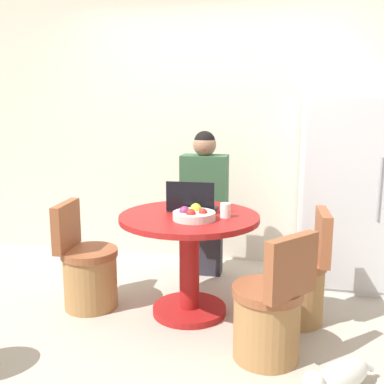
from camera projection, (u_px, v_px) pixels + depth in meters
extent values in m
plane|color=#B2A899|center=(177.00, 325.00, 3.21)|extent=(12.00, 12.00, 0.00)
cube|color=beige|center=(211.00, 131.00, 4.41)|extent=(7.00, 0.06, 2.60)
cube|color=silver|center=(344.00, 190.00, 3.89)|extent=(0.74, 0.68, 1.65)
cube|color=silver|center=(349.00, 198.00, 3.55)|extent=(0.71, 0.01, 1.55)
cylinder|color=gray|center=(380.00, 189.00, 3.48)|extent=(0.02, 0.02, 0.49)
cylinder|color=maroon|center=(189.00, 309.00, 3.40)|extent=(0.56, 0.56, 0.05)
cylinder|color=maroon|center=(189.00, 264.00, 3.33)|extent=(0.15, 0.15, 0.67)
cylinder|color=maroon|center=(189.00, 217.00, 3.26)|extent=(1.02, 1.02, 0.04)
cylinder|color=#9E7042|center=(266.00, 327.00, 2.77)|extent=(0.41, 0.41, 0.41)
cylinder|color=brown|center=(267.00, 291.00, 2.72)|extent=(0.43, 0.43, 0.06)
cube|color=brown|center=(291.00, 267.00, 2.55)|extent=(0.31, 0.34, 0.36)
cylinder|color=#9E7042|center=(91.00, 281.00, 3.48)|extent=(0.41, 0.41, 0.41)
cylinder|color=brown|center=(89.00, 253.00, 3.43)|extent=(0.43, 0.43, 0.06)
cube|color=brown|center=(66.00, 226.00, 3.42)|extent=(0.09, 0.39, 0.36)
cylinder|color=#9E7042|center=(295.00, 293.00, 3.25)|extent=(0.41, 0.41, 0.41)
cylinder|color=brown|center=(296.00, 263.00, 3.21)|extent=(0.43, 0.43, 0.06)
cube|color=brown|center=(323.00, 236.00, 3.14)|extent=(0.09, 0.39, 0.36)
cube|color=#2D2D38|center=(207.00, 249.00, 4.16)|extent=(0.28, 0.16, 0.46)
cube|color=#2D2D38|center=(206.00, 219.00, 4.05)|extent=(0.32, 0.36, 0.14)
cube|color=#2D5638|center=(204.00, 185.00, 3.91)|extent=(0.40, 0.22, 0.52)
sphere|color=#936B51|center=(205.00, 145.00, 3.84)|extent=(0.20, 0.20, 0.20)
sphere|color=black|center=(205.00, 142.00, 3.84)|extent=(0.18, 0.18, 0.18)
cube|color=#232328|center=(193.00, 209.00, 3.41)|extent=(0.36, 0.22, 0.02)
cube|color=black|center=(190.00, 197.00, 3.28)|extent=(0.36, 0.01, 0.22)
cylinder|color=beige|center=(194.00, 216.00, 3.12)|extent=(0.30, 0.30, 0.05)
sphere|color=red|center=(203.00, 213.00, 3.09)|extent=(0.06, 0.06, 0.06)
sphere|color=gold|center=(196.00, 209.00, 3.18)|extent=(0.08, 0.08, 0.08)
sphere|color=#7A2D5B|center=(184.00, 211.00, 3.11)|extent=(0.07, 0.07, 0.07)
sphere|color=red|center=(191.00, 214.00, 3.05)|extent=(0.07, 0.07, 0.07)
cylinder|color=white|center=(225.00, 210.00, 3.17)|extent=(0.07, 0.07, 0.10)
ellipsoid|color=white|center=(342.00, 376.00, 2.46)|extent=(0.38, 0.35, 0.18)
sphere|color=white|center=(313.00, 382.00, 2.35)|extent=(0.12, 0.12, 0.12)
cylinder|color=white|center=(364.00, 365.00, 2.53)|extent=(0.14, 0.13, 0.13)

